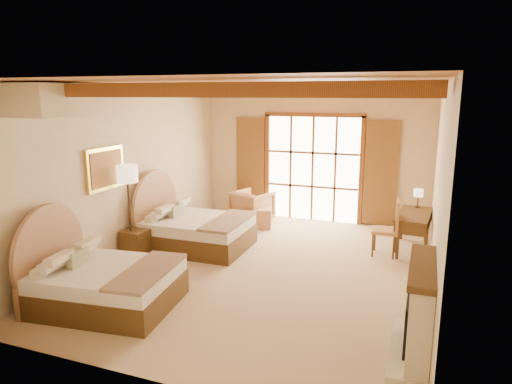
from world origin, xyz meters
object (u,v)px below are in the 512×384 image
at_px(bed_near, 98,279).
at_px(nightstand, 136,244).
at_px(bed_far, 191,227).
at_px(desk, 413,230).
at_px(armchair, 252,207).

distance_m(bed_near, nightstand, 1.96).
xyz_separation_m(bed_near, nightstand, (-0.65, 1.85, -0.12)).
relative_size(bed_near, bed_far, 1.03).
relative_size(bed_far, desk, 1.43).
bearing_deg(armchair, desk, -172.54).
bearing_deg(bed_far, nightstand, -126.57).
relative_size(bed_far, armchair, 2.39).
bearing_deg(desk, armchair, 173.62).
bearing_deg(desk, bed_far, -157.14).
relative_size(bed_near, armchair, 2.47).
bearing_deg(armchair, bed_near, 102.36).
xyz_separation_m(bed_near, desk, (4.22, 4.15, 0.01)).
bearing_deg(bed_far, bed_near, -90.90).
relative_size(armchair, desk, 0.60).
height_order(armchair, desk, armchair).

